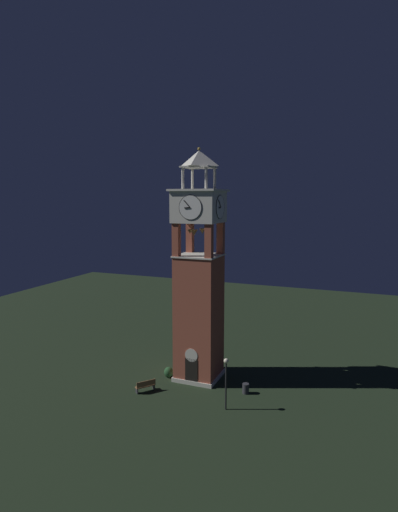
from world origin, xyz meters
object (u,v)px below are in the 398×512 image
(lamp_post, at_px, (226,374))
(clock_tower, at_px, (199,286))
(park_bench, at_px, (146,386))
(trash_bin, at_px, (246,389))

(lamp_post, bearing_deg, clock_tower, 131.02)
(clock_tower, bearing_deg, lamp_post, -48.98)
(clock_tower, height_order, lamp_post, clock_tower)
(lamp_post, bearing_deg, park_bench, 177.20)
(park_bench, xyz_separation_m, lamp_post, (6.80, -0.33, 2.20))
(park_bench, distance_m, lamp_post, 7.16)
(clock_tower, xyz_separation_m, lamp_post, (3.90, -4.48, -5.25))
(clock_tower, xyz_separation_m, park_bench, (-2.91, -4.15, -7.45))
(clock_tower, bearing_deg, park_bench, -125.00)
(trash_bin, bearing_deg, lamp_post, -102.34)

